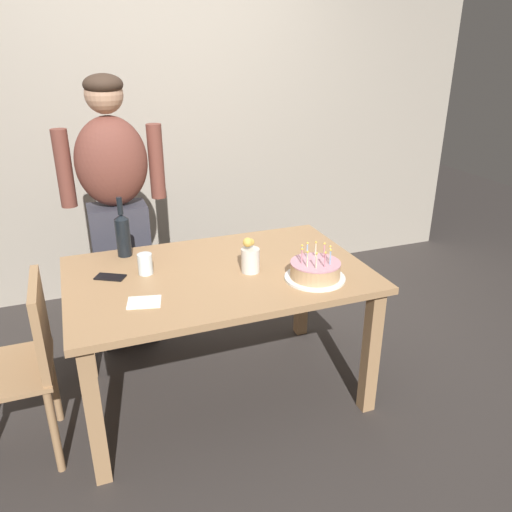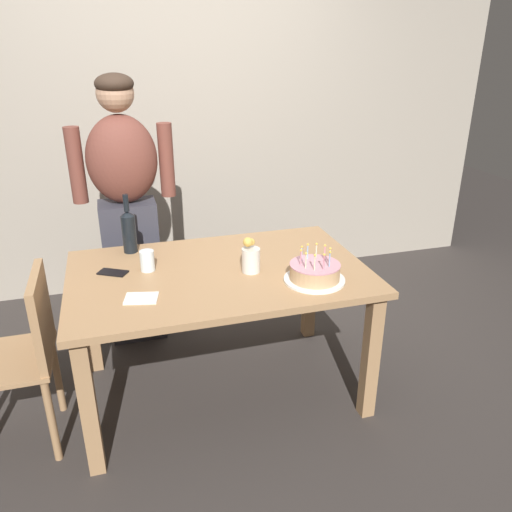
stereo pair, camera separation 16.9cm
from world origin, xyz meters
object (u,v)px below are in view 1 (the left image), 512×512
at_px(birthday_cake, 315,271).
at_px(water_glass_near, 145,264).
at_px(person_man_bearded, 117,213).
at_px(dining_chair, 23,358).
at_px(wine_bottle, 123,234).
at_px(cell_phone, 110,277).
at_px(napkin_stack, 144,302).
at_px(flower_vase, 250,258).

height_order(birthday_cake, water_glass_near, birthday_cake).
bearing_deg(person_man_bearded, water_glass_near, 95.08).
bearing_deg(dining_chair, wine_bottle, 132.61).
bearing_deg(cell_phone, person_man_bearded, 109.74).
relative_size(birthday_cake, water_glass_near, 2.82).
bearing_deg(water_glass_near, person_man_bearded, 95.08).
distance_m(birthday_cake, napkin_stack, 0.83).
xyz_separation_m(wine_bottle, napkin_stack, (0.01, -0.59, -0.12)).
distance_m(birthday_cake, person_man_bearded, 1.29).
height_order(water_glass_near, flower_vase, flower_vase).
bearing_deg(cell_phone, water_glass_near, 26.02).
xyz_separation_m(wine_bottle, person_man_bearded, (0.01, 0.36, 0.01)).
bearing_deg(dining_chair, birthday_cake, 84.05).
xyz_separation_m(cell_phone, flower_vase, (0.67, -0.18, 0.07)).
bearing_deg(cell_phone, birthday_cake, 9.04).
height_order(cell_phone, flower_vase, flower_vase).
xyz_separation_m(napkin_stack, flower_vase, (0.56, 0.15, 0.07)).
xyz_separation_m(cell_phone, napkin_stack, (0.12, -0.32, 0.00)).
relative_size(napkin_stack, person_man_bearded, 0.09).
distance_m(napkin_stack, flower_vase, 0.58).
relative_size(person_man_bearded, dining_chair, 1.90).
bearing_deg(birthday_cake, flower_vase, 144.56).
relative_size(water_glass_near, wine_bottle, 0.32).
xyz_separation_m(birthday_cake, dining_chair, (-1.37, 0.14, -0.27)).
bearing_deg(flower_vase, birthday_cake, -35.44).
height_order(wine_bottle, dining_chair, wine_bottle).
height_order(birthday_cake, wine_bottle, wine_bottle).
height_order(napkin_stack, dining_chair, dining_chair).
bearing_deg(dining_chair, flower_vase, 92.53).
xyz_separation_m(birthday_cake, wine_bottle, (-0.84, 0.63, 0.08)).
xyz_separation_m(birthday_cake, person_man_bearded, (-0.82, 0.99, 0.09)).
distance_m(water_glass_near, flower_vase, 0.52).
bearing_deg(birthday_cake, napkin_stack, 176.89).
xyz_separation_m(water_glass_near, dining_chair, (-0.60, -0.21, -0.28)).
distance_m(water_glass_near, cell_phone, 0.18).
relative_size(cell_phone, person_man_bearded, 0.09).
relative_size(birthday_cake, wine_bottle, 0.91).
bearing_deg(person_man_bearded, flower_vase, 124.79).
xyz_separation_m(napkin_stack, person_man_bearded, (0.00, 0.95, 0.13)).
xyz_separation_m(flower_vase, dining_chair, (-1.10, -0.05, -0.30)).
relative_size(cell_phone, napkin_stack, 0.98).
bearing_deg(water_glass_near, flower_vase, -18.06).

